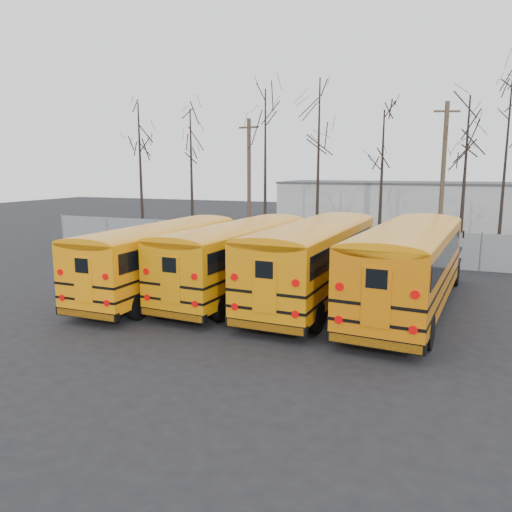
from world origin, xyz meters
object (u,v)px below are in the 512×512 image
at_px(bus_d, 409,260).
at_px(utility_pole_right, 443,174).
at_px(bus_b, 239,252).
at_px(bus_a, 163,253).
at_px(utility_pole_left, 249,182).
at_px(bus_c, 316,254).

height_order(bus_d, utility_pole_right, utility_pole_right).
bearing_deg(bus_b, bus_a, -156.74).
xyz_separation_m(utility_pole_left, utility_pole_right, (12.34, 4.56, 0.56)).
distance_m(bus_a, bus_d, 10.07).
relative_size(bus_a, bus_d, 0.90).
bearing_deg(bus_c, bus_a, -166.43).
distance_m(bus_b, bus_d, 6.94).
relative_size(bus_b, utility_pole_left, 1.33).
relative_size(bus_c, bus_d, 0.97).
bearing_deg(utility_pole_right, bus_b, -134.58).
xyz_separation_m(bus_c, bus_d, (3.64, -0.16, 0.04)).
distance_m(bus_a, utility_pole_right, 21.49).
xyz_separation_m(bus_d, utility_pole_left, (-11.76, 12.77, 2.45)).
height_order(bus_b, utility_pole_right, utility_pole_right).
height_order(bus_c, utility_pole_right, utility_pole_right).
distance_m(utility_pole_left, utility_pole_right, 13.16).
bearing_deg(bus_c, utility_pole_right, 78.52).
bearing_deg(utility_pole_right, bus_d, -113.07).
distance_m(bus_d, utility_pole_left, 17.53).
relative_size(bus_a, utility_pole_right, 1.14).
relative_size(bus_d, utility_pole_right, 1.27).
height_order(bus_c, utility_pole_left, utility_pole_left).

